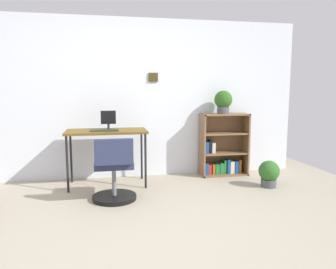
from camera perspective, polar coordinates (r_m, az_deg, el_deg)
ground_plane at (r=2.97m, az=-4.09°, el=-17.84°), size 6.24×6.24×0.00m
wall_back at (r=4.82m, az=-7.32°, el=6.24°), size 5.20×0.12×2.31m
desk at (r=4.40m, az=-10.78°, el=-0.09°), size 1.07×0.54×0.75m
monitor at (r=4.44m, az=-10.46°, el=2.34°), size 0.20×0.17×0.26m
keyboard at (r=4.30m, az=-11.14°, el=0.71°), size 0.37×0.14×0.02m
office_chair at (r=3.82m, az=-9.49°, el=-6.82°), size 0.52×0.55×0.76m
bookshelf_low at (r=5.01m, az=9.54°, el=-2.35°), size 0.71×0.30×0.94m
potted_plant_on_shelf at (r=4.88m, az=9.72°, el=5.82°), size 0.26×0.26×0.34m
potted_plant_floor at (r=4.55m, az=17.37°, el=-6.49°), size 0.28×0.28×0.36m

